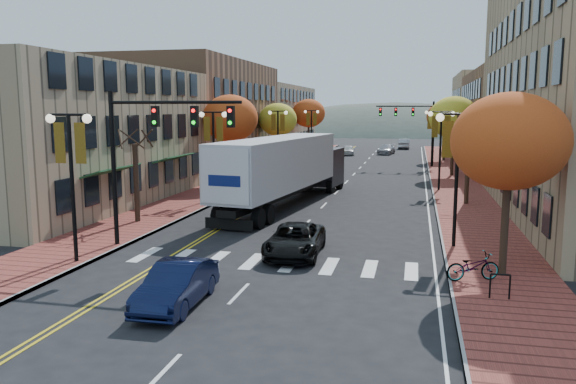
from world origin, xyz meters
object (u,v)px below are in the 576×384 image
Objects in this scene: semi_truck at (286,166)px; navy_sedan at (177,285)px; bicycle at (473,266)px; black_suv at (295,240)px.

semi_truck is 4.29× the size of navy_sedan.
navy_sedan is (0.80, -18.97, -1.91)m from semi_truck.
navy_sedan reaches higher than bicycle.
black_suv is (3.15, -12.03, -1.94)m from semi_truck.
bicycle is at bearing -47.30° from semi_truck.
bicycle is at bearing -22.22° from black_suv.
bicycle is (10.19, -14.58, -1.94)m from semi_truck.
semi_truck reaches higher than black_suv.
semi_truck is 9.24× the size of bicycle.
black_suv is at bearing -67.58° from semi_truck.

